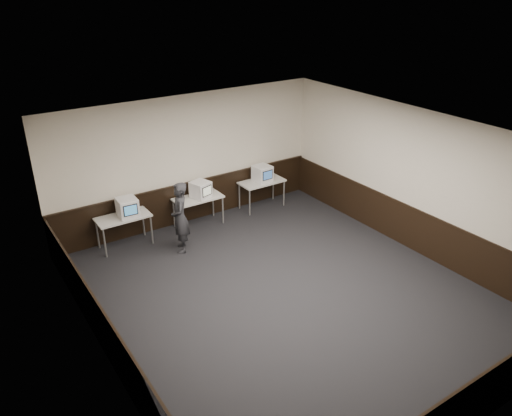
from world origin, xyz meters
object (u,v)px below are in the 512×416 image
(desk_right, at_px, (262,184))
(person, at_px, (180,218))
(desk_left, at_px, (123,219))
(emac_center, at_px, (201,190))
(emac_left, at_px, (127,207))
(emac_right, at_px, (262,173))
(desk_center, at_px, (198,200))

(desk_right, distance_m, person, 2.95)
(desk_left, xyz_separation_m, emac_center, (1.97, -0.04, 0.28))
(desk_right, relative_size, person, 0.73)
(emac_left, height_order, emac_center, emac_left)
(emac_right, bearing_deg, person, -165.81)
(desk_left, distance_m, emac_left, 0.31)
(emac_right, bearing_deg, desk_center, 176.46)
(emac_center, distance_m, emac_right, 1.84)
(emac_left, relative_size, person, 0.29)
(emac_left, height_order, person, person)
(desk_center, relative_size, emac_center, 2.27)
(desk_left, xyz_separation_m, person, (0.99, -0.90, 0.14))
(desk_right, relative_size, emac_right, 2.50)
(desk_left, height_order, emac_left, emac_left)
(desk_center, bearing_deg, person, -135.28)
(emac_left, height_order, emac_right, emac_left)
(desk_right, xyz_separation_m, emac_left, (-3.68, -0.04, 0.29))
(desk_right, bearing_deg, desk_left, 180.00)
(desk_right, distance_m, emac_center, 1.85)
(desk_center, xyz_separation_m, desk_right, (1.90, 0.00, 0.00))
(desk_center, relative_size, emac_left, 2.48)
(person, bearing_deg, desk_center, 157.08)
(desk_center, bearing_deg, desk_right, 0.00)
(desk_left, height_order, desk_right, same)
(emac_right, bearing_deg, desk_left, 176.51)
(desk_center, xyz_separation_m, emac_center, (0.07, -0.04, 0.28))
(desk_right, height_order, emac_right, emac_right)
(desk_left, bearing_deg, desk_right, 0.00)
(desk_center, relative_size, desk_right, 1.00)
(desk_center, distance_m, emac_left, 1.81)
(desk_left, distance_m, person, 1.35)
(person, bearing_deg, desk_left, -109.88)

